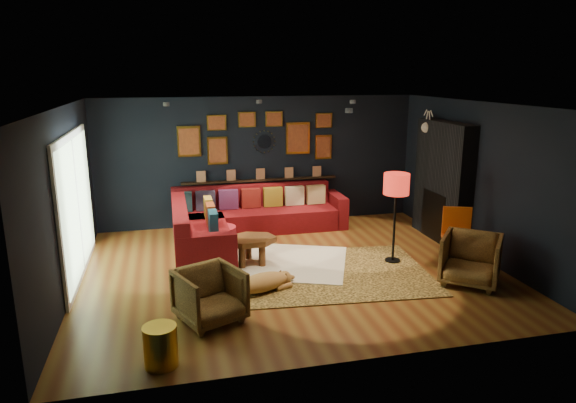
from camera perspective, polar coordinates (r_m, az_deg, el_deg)
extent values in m
plane|color=brown|center=(8.27, 0.40, -7.58)|extent=(6.50, 6.50, 0.00)
plane|color=black|center=(10.52, -3.18, 4.50)|extent=(6.50, 0.00, 6.50)
plane|color=black|center=(5.35, 7.50, -5.21)|extent=(6.50, 0.00, 6.50)
plane|color=black|center=(7.79, -23.48, -0.11)|extent=(0.00, 5.50, 5.50)
plane|color=black|center=(9.20, 20.50, 2.21)|extent=(0.00, 5.50, 5.50)
plane|color=silver|center=(7.69, 0.43, 10.71)|extent=(6.50, 6.50, 0.00)
cube|color=maroon|center=(10.25, -3.70, -2.02)|extent=(3.20, 0.95, 0.42)
cube|color=maroon|center=(10.48, -4.06, 0.71)|extent=(3.20, 0.24, 0.46)
cube|color=maroon|center=(10.62, 5.36, -0.85)|extent=(0.22, 0.95, 0.64)
cube|color=maroon|center=(9.08, -9.53, -4.35)|extent=(0.95, 2.20, 0.42)
cube|color=maroon|center=(8.95, -11.91, -1.93)|extent=(0.24, 2.20, 0.46)
cube|color=maroon|center=(8.10, -9.04, -5.81)|extent=(0.95, 0.22, 0.64)
cube|color=#254858|center=(10.16, -11.68, -0.05)|extent=(0.38, 0.14, 0.38)
cube|color=#2F2944|center=(10.18, -9.15, 0.10)|extent=(0.38, 0.14, 0.38)
cube|color=#5B275B|center=(10.22, -6.64, 0.24)|extent=(0.38, 0.14, 0.38)
cube|color=maroon|center=(10.28, -4.15, 0.38)|extent=(0.38, 0.14, 0.38)
cube|color=olive|center=(10.36, -1.69, 0.52)|extent=(0.38, 0.14, 0.38)
cube|color=beige|center=(10.46, 0.72, 0.66)|extent=(0.38, 0.14, 0.38)
cube|color=tan|center=(10.57, 3.09, 0.79)|extent=(0.38, 0.14, 0.38)
cube|color=#B28D2C|center=(9.65, -8.86, -0.67)|extent=(0.14, 0.38, 0.38)
cube|color=maroon|center=(9.17, -8.60, -1.46)|extent=(0.14, 0.38, 0.38)
cube|color=navy|center=(8.69, -8.31, -2.32)|extent=(0.14, 0.38, 0.38)
cube|color=black|center=(10.52, -3.08, 2.40)|extent=(3.20, 0.12, 0.04)
cube|color=gold|center=(10.27, -10.94, 6.57)|extent=(0.45, 0.03, 0.60)
cube|color=#984A25|center=(10.25, -10.94, 6.56)|extent=(0.38, 0.01, 0.51)
cube|color=gold|center=(10.34, -7.83, 5.62)|extent=(0.40, 0.03, 0.55)
cube|color=#984A25|center=(10.32, -7.82, 5.61)|extent=(0.34, 0.01, 0.47)
cube|color=gold|center=(10.27, -7.94, 8.66)|extent=(0.38, 0.03, 0.30)
cube|color=#984A25|center=(10.25, -7.93, 8.65)|extent=(0.32, 0.01, 0.25)
cube|color=gold|center=(10.59, 1.11, 7.05)|extent=(0.50, 0.03, 0.65)
cube|color=#984A25|center=(10.58, 1.13, 7.04)|extent=(0.42, 0.01, 0.55)
cube|color=gold|center=(10.77, 3.95, 6.06)|extent=(0.35, 0.03, 0.50)
cube|color=#984A25|center=(10.75, 3.98, 6.05)|extent=(0.30, 0.01, 0.42)
cube|color=gold|center=(10.71, 4.00, 8.98)|extent=(0.35, 0.03, 0.30)
cube|color=#984A25|center=(10.69, 4.03, 8.97)|extent=(0.30, 0.01, 0.25)
cube|color=gold|center=(10.34, -4.60, 9.06)|extent=(0.35, 0.03, 0.30)
cube|color=#984A25|center=(10.32, -4.58, 9.05)|extent=(0.30, 0.01, 0.25)
cube|color=gold|center=(10.44, -1.57, 9.15)|extent=(0.35, 0.03, 0.30)
cube|color=#984A25|center=(10.42, -1.55, 9.14)|extent=(0.30, 0.01, 0.25)
cylinder|color=silver|center=(10.45, -2.64, 6.66)|extent=(0.28, 0.03, 0.28)
cone|color=gold|center=(10.49, -1.45, 6.70)|extent=(0.03, 0.16, 0.03)
cone|color=gold|center=(10.48, -1.54, 7.16)|extent=(0.04, 0.16, 0.04)
cone|color=gold|center=(10.46, -1.80, 7.53)|extent=(0.04, 0.16, 0.04)
cone|color=gold|center=(10.44, -2.19, 7.78)|extent=(0.04, 0.16, 0.04)
cone|color=gold|center=(10.42, -2.65, 7.86)|extent=(0.03, 0.16, 0.03)
cone|color=gold|center=(10.41, -3.11, 7.75)|extent=(0.04, 0.16, 0.04)
cone|color=gold|center=(10.40, -3.50, 7.48)|extent=(0.04, 0.16, 0.04)
cone|color=gold|center=(10.40, -3.75, 7.08)|extent=(0.04, 0.16, 0.04)
cone|color=gold|center=(10.41, -3.84, 6.62)|extent=(0.03, 0.16, 0.03)
cone|color=gold|center=(10.42, -3.74, 6.16)|extent=(0.04, 0.16, 0.04)
cone|color=gold|center=(10.44, -3.47, 5.78)|extent=(0.04, 0.16, 0.04)
cone|color=gold|center=(10.46, -3.08, 5.54)|extent=(0.04, 0.16, 0.04)
cone|color=gold|center=(10.48, -2.62, 5.47)|extent=(0.03, 0.16, 0.03)
cone|color=gold|center=(10.49, -2.17, 5.58)|extent=(0.04, 0.16, 0.04)
cone|color=gold|center=(10.50, -1.79, 5.85)|extent=(0.04, 0.16, 0.04)
cone|color=gold|center=(10.50, -1.54, 6.24)|extent=(0.04, 0.16, 0.04)
cube|color=black|center=(9.90, 16.82, 2.12)|extent=(0.30, 1.60, 2.20)
cube|color=black|center=(10.02, 16.26, -1.52)|extent=(0.20, 0.80, 0.90)
cone|color=white|center=(10.23, 16.24, 7.93)|extent=(0.35, 0.28, 0.28)
sphere|color=white|center=(10.13, 15.14, 7.94)|extent=(0.20, 0.20, 0.20)
cylinder|color=white|center=(10.07, 15.47, 8.86)|extent=(0.02, 0.10, 0.28)
cylinder|color=white|center=(10.17, 15.15, 8.93)|extent=(0.02, 0.10, 0.28)
cube|color=white|center=(8.41, -22.48, -0.44)|extent=(0.04, 2.80, 2.20)
cube|color=#AACD9D|center=(8.40, -22.31, -0.43)|extent=(0.01, 2.60, 2.00)
cube|color=white|center=(8.40, -22.28, -0.43)|extent=(0.02, 0.06, 2.00)
cylinder|color=black|center=(8.67, -13.38, 10.47)|extent=(0.10, 0.10, 0.06)
cylinder|color=black|center=(9.22, -3.23, 11.02)|extent=(0.10, 0.10, 0.06)
cylinder|color=black|center=(9.26, 7.21, 10.94)|extent=(0.10, 0.10, 0.06)
cylinder|color=black|center=(7.11, 6.78, 10.00)|extent=(0.10, 0.10, 0.06)
cube|color=silver|center=(8.56, -1.59, -6.69)|extent=(2.80, 2.44, 0.03)
cube|color=tan|center=(8.13, 4.53, -7.94)|extent=(3.27, 2.47, 0.02)
cylinder|color=brown|center=(8.25, -5.14, -6.15)|extent=(0.11, 0.11, 0.35)
cylinder|color=brown|center=(8.30, -2.89, -5.98)|extent=(0.11, 0.11, 0.35)
cylinder|color=brown|center=(8.63, -4.43, -5.21)|extent=(0.11, 0.11, 0.35)
cylinder|color=maroon|center=(9.30, -7.42, -3.84)|extent=(0.54, 0.54, 0.35)
imported|color=#C28C42|center=(6.59, -8.68, -10.03)|extent=(0.95, 0.93, 0.76)
imported|color=#C28C42|center=(8.08, 19.65, -5.84)|extent=(1.10, 1.09, 0.83)
cylinder|color=gold|center=(5.85, -13.98, -15.31)|extent=(0.37, 0.37, 0.46)
cylinder|color=black|center=(8.54, 17.24, -5.82)|extent=(0.03, 0.03, 0.47)
cylinder|color=black|center=(8.60, 19.48, -5.86)|extent=(0.03, 0.03, 0.47)
cylinder|color=black|center=(8.86, 16.93, -5.08)|extent=(0.03, 0.03, 0.47)
cylinder|color=black|center=(8.92, 19.09, -5.13)|extent=(0.03, 0.03, 0.47)
cube|color=#ED5C15|center=(8.65, 18.31, -3.99)|extent=(0.59, 0.59, 0.06)
cube|color=#ED5C15|center=(8.77, 18.23, -2.00)|extent=(0.44, 0.22, 0.45)
cylinder|color=black|center=(8.76, 11.53, -6.46)|extent=(0.25, 0.25, 0.04)
cylinder|color=black|center=(8.56, 11.73, -2.52)|extent=(0.04, 0.04, 1.22)
cylinder|color=#AD1D12|center=(8.40, 11.96, 1.92)|extent=(0.41, 0.41, 0.34)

